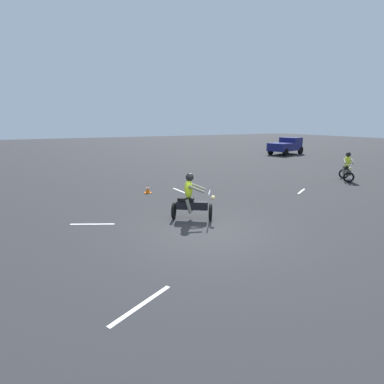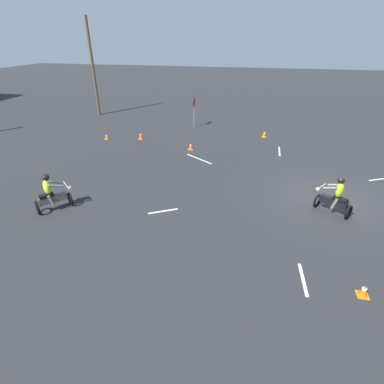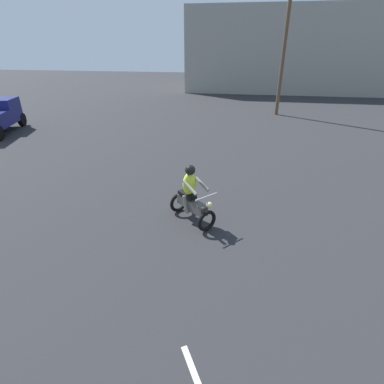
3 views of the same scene
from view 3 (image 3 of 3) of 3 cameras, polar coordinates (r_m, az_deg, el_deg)
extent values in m
torus|color=black|center=(7.98, 2.85, -5.51)|extent=(0.48, 0.51, 0.60)
torus|color=black|center=(8.88, -2.55, -1.99)|extent=(0.48, 0.51, 0.60)
cube|color=#4C4742|center=(8.31, 0.00, -2.35)|extent=(0.97, 0.92, 0.28)
cube|color=black|center=(8.36, -0.91, -0.45)|extent=(0.59, 0.57, 0.10)
cylinder|color=silver|center=(7.67, 2.72, -0.91)|extent=(0.50, 0.54, 0.04)
sphere|color=#F2E08C|center=(7.67, 3.32, -2.46)|extent=(0.23, 0.23, 0.16)
ellipsoid|color=#D8F233|center=(8.13, -0.51, 1.56)|extent=(0.48, 0.48, 0.64)
cylinder|color=slate|center=(7.78, -0.37, 0.78)|extent=(0.46, 0.44, 0.27)
cylinder|color=slate|center=(8.01, 1.92, 1.53)|extent=(0.46, 0.44, 0.27)
cylinder|color=slate|center=(8.30, -1.19, -2.37)|extent=(0.26, 0.25, 0.51)
cylinder|color=slate|center=(8.45, 0.34, -1.81)|extent=(0.26, 0.25, 0.51)
sphere|color=black|center=(7.93, -0.35, 4.22)|extent=(0.40, 0.40, 0.28)
cylinder|color=black|center=(21.41, -29.67, 11.90)|extent=(0.45, 0.80, 0.76)
cube|color=black|center=(21.57, -32.43, 14.26)|extent=(1.67, 0.59, 0.56)
cube|color=silver|center=(5.27, 1.09, -32.56)|extent=(0.72, 1.15, 0.01)
cylinder|color=brown|center=(22.38, 17.29, 25.75)|extent=(0.24, 0.24, 9.34)
cube|color=gray|center=(37.48, 19.07, 24.18)|extent=(22.19, 11.58, 7.80)
camera|label=1|loc=(13.36, 136.14, -24.83)|focal=28.00mm
camera|label=2|loc=(10.80, -90.40, 12.10)|focal=28.00mm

